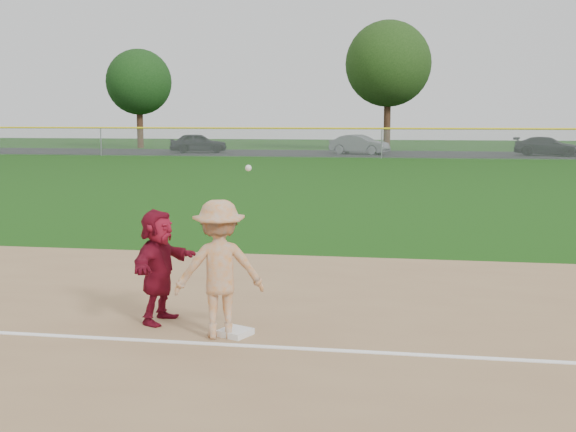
% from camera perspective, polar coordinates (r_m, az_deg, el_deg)
% --- Properties ---
extents(ground, '(160.00, 160.00, 0.00)m').
position_cam_1_polar(ground, '(9.60, -1.48, -8.93)').
color(ground, '#14400C').
rests_on(ground, ground).
extents(foul_line, '(60.00, 0.10, 0.01)m').
position_cam_1_polar(foul_line, '(8.84, -2.48, -10.24)').
color(foul_line, white).
rests_on(foul_line, infield_dirt).
extents(parking_asphalt, '(120.00, 10.00, 0.01)m').
position_cam_1_polar(parking_asphalt, '(55.12, 7.62, 4.90)').
color(parking_asphalt, black).
rests_on(parking_asphalt, ground).
extents(first_base, '(0.47, 0.47, 0.08)m').
position_cam_1_polar(first_base, '(9.28, -4.19, -9.15)').
color(first_base, white).
rests_on(first_base, infield_dirt).
extents(base_runner, '(0.73, 1.49, 1.54)m').
position_cam_1_polar(base_runner, '(9.84, -10.20, -3.90)').
color(base_runner, maroon).
rests_on(base_runner, infield_dirt).
extents(car_left, '(4.78, 3.10, 1.51)m').
position_cam_1_polar(car_left, '(56.74, -7.11, 5.76)').
color(car_left, black).
rests_on(car_left, parking_asphalt).
extents(car_mid, '(4.65, 2.85, 1.45)m').
position_cam_1_polar(car_mid, '(54.17, 5.67, 5.65)').
color(car_mid, slate).
rests_on(car_mid, parking_asphalt).
extents(car_right, '(4.97, 3.00, 1.35)m').
position_cam_1_polar(car_right, '(54.90, 19.82, 5.20)').
color(car_right, black).
rests_on(car_right, parking_asphalt).
extents(first_base_play, '(1.27, 0.98, 2.15)m').
position_cam_1_polar(first_base_play, '(9.05, -5.44, -4.19)').
color(first_base_play, '#A4A4A6').
rests_on(first_base_play, infield_dirt).
extents(outfield_fence, '(110.00, 0.12, 110.00)m').
position_cam_1_polar(outfield_fence, '(49.06, 7.44, 6.83)').
color(outfield_fence, '#999EA0').
rests_on(outfield_fence, ground).
extents(tree_1, '(5.80, 5.80, 8.75)m').
position_cam_1_polar(tree_1, '(66.48, -11.71, 10.32)').
color(tree_1, '#392114').
rests_on(tree_1, ground).
extents(tree_2, '(7.00, 7.00, 10.58)m').
position_cam_1_polar(tree_2, '(60.70, 7.92, 11.82)').
color(tree_2, '#352013').
rests_on(tree_2, ground).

